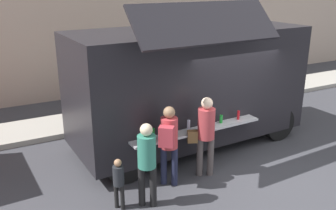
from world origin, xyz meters
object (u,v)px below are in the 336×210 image
customer_front_ordering (205,130)px  customer_mid_with_backpack (169,139)px  child_near_queue (119,179)px  customer_rear_waiting (147,158)px  food_truck_main (189,84)px  trash_bin (239,88)px

customer_front_ordering → customer_mid_with_backpack: size_ratio=1.04×
child_near_queue → customer_rear_waiting: bearing=-53.6°
food_truck_main → customer_mid_with_backpack: (-1.45, -1.62, -0.57)m
trash_bin → child_near_queue: (-6.16, -4.25, 0.16)m
customer_mid_with_backpack → child_near_queue: 1.33m
customer_rear_waiting → customer_mid_with_backpack: bearing=-19.9°
trash_bin → customer_mid_with_backpack: size_ratio=0.52×
trash_bin → customer_rear_waiting: (-5.65, -4.40, 0.55)m
customer_front_ordering → customer_mid_with_backpack: 0.89m
customer_front_ordering → customer_mid_with_backpack: customer_front_ordering is taller
trash_bin → customer_front_ordering: (-4.06, -3.93, 0.61)m
customer_mid_with_backpack → customer_rear_waiting: customer_mid_with_backpack is taller
food_truck_main → trash_bin: food_truck_main is taller
food_truck_main → customer_front_ordering: food_truck_main is taller
food_truck_main → child_near_queue: (-2.66, -1.93, -1.01)m
child_near_queue → customer_front_ordering: bearing=-27.6°
trash_bin → customer_front_ordering: customer_front_ordering is taller
customer_front_ordering → customer_mid_with_backpack: (-0.89, -0.01, -0.01)m
food_truck_main → customer_front_ordering: bearing=-111.3°
customer_mid_with_backpack → customer_rear_waiting: size_ratio=1.03×
food_truck_main → customer_mid_with_backpack: bearing=-133.9°
customer_front_ordering → child_near_queue: customer_front_ordering is taller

